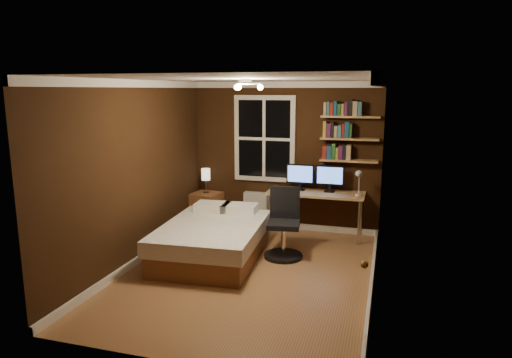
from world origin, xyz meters
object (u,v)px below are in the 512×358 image
(desk_lamp, at_px, (359,182))
(bedside_lamp, at_px, (206,181))
(bed, at_px, (213,240))
(radiator, at_px, (256,210))
(monitor_right, at_px, (330,179))
(desk, at_px, (316,196))
(nightstand, at_px, (207,209))
(monitor_left, at_px, (300,177))
(office_chair, at_px, (284,231))

(desk_lamp, bearing_deg, bedside_lamp, 176.47)
(bed, relative_size, radiator, 3.14)
(bedside_lamp, bearing_deg, monitor_right, 0.42)
(bedside_lamp, bearing_deg, desk, -1.84)
(nightstand, height_order, desk_lamp, desk_lamp)
(monitor_left, bearing_deg, desk, -15.83)
(radiator, height_order, desk, desk)
(desk, height_order, office_chair, office_chair)
(radiator, height_order, office_chair, office_chair)
(bedside_lamp, relative_size, radiator, 0.70)
(bed, bearing_deg, nightstand, 111.80)
(radiator, distance_m, monitor_right, 1.44)
(bed, relative_size, monitor_left, 4.29)
(monitor_right, bearing_deg, bedside_lamp, -179.58)
(radiator, height_order, monitor_left, monitor_left)
(desk, bearing_deg, radiator, 169.39)
(monitor_right, bearing_deg, radiator, 174.55)
(office_chair, bearing_deg, desk, 66.61)
(bedside_lamp, bearing_deg, desk_lamp, -3.53)
(bedside_lamp, height_order, desk, bedside_lamp)
(bed, xyz_separation_m, desk, (1.23, 1.41, 0.41))
(bed, height_order, office_chair, office_chair)
(office_chair, bearing_deg, monitor_right, 58.09)
(desk_lamp, bearing_deg, nightstand, 176.47)
(monitor_right, height_order, office_chair, monitor_right)
(bed, distance_m, monitor_right, 2.19)
(nightstand, distance_m, bedside_lamp, 0.51)
(bedside_lamp, xyz_separation_m, office_chair, (1.66, -1.12, -0.42))
(bedside_lamp, height_order, radiator, bedside_lamp)
(bed, xyz_separation_m, office_chair, (0.95, 0.35, 0.11))
(office_chair, bearing_deg, monitor_left, 81.20)
(radiator, bearing_deg, nightstand, -171.04)
(desk, xyz_separation_m, desk_lamp, (0.68, -0.10, 0.28))
(desk_lamp, bearing_deg, office_chair, -135.24)
(bedside_lamp, distance_m, monitor_left, 1.67)
(radiator, bearing_deg, desk, -10.61)
(monitor_left, height_order, office_chair, monitor_left)
(desk, xyz_separation_m, monitor_right, (0.21, 0.08, 0.28))
(monitor_right, bearing_deg, desk_lamp, -20.66)
(monitor_right, relative_size, desk_lamp, 1.03)
(bed, xyz_separation_m, bedside_lamp, (-0.71, 1.47, 0.53))
(nightstand, distance_m, monitor_left, 1.79)
(nightstand, bearing_deg, radiator, 17.18)
(monitor_left, height_order, desk_lamp, desk_lamp)
(bed, distance_m, desk_lamp, 2.42)
(monitor_left, xyz_separation_m, desk_lamp, (0.96, -0.18, 0.00))
(desk, distance_m, monitor_left, 0.40)
(monitor_right, distance_m, office_chair, 1.37)
(bed, bearing_deg, bedside_lamp, 111.80)
(bed, bearing_deg, desk, 45.05)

